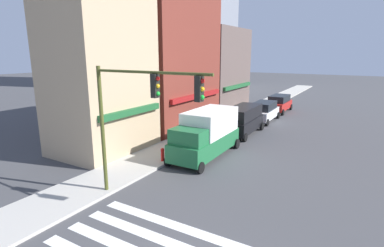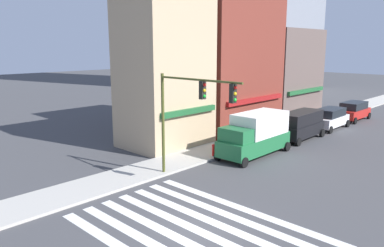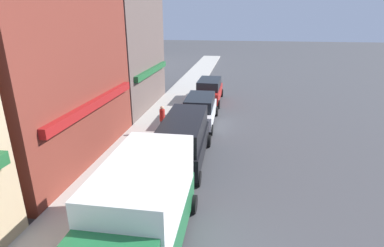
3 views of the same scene
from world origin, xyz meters
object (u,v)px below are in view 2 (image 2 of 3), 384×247
object	(u,v)px
van_black	(300,124)
suv_white	(330,118)
fire_hydrant	(213,149)
box_truck_green	(255,134)
traffic_signal	(189,105)
suv_red	(353,111)
pedestrian_red_jacket	(298,119)

from	to	relation	value
van_black	suv_white	world-z (taller)	van_black
fire_hydrant	box_truck_green	bearing A→B (deg)	-33.57
traffic_signal	suv_white	size ratio (longest dim) A/B	1.29
box_truck_green	suv_red	xyz separation A→B (m)	(18.06, 0.00, -0.56)
traffic_signal	suv_red	world-z (taller)	traffic_signal
traffic_signal	pedestrian_red_jacket	bearing A→B (deg)	8.00
van_black	fire_hydrant	distance (m)	9.30
box_truck_green	pedestrian_red_jacket	distance (m)	9.95
van_black	suv_red	size ratio (longest dim) A/B	1.07
box_truck_green	fire_hydrant	world-z (taller)	box_truck_green
traffic_signal	suv_red	size ratio (longest dim) A/B	1.30
suv_red	pedestrian_red_jacket	bearing A→B (deg)	167.41
traffic_signal	suv_white	xyz separation A→B (m)	(19.54, 0.46, -3.46)
suv_red	pedestrian_red_jacket	world-z (taller)	suv_red
suv_white	fire_hydrant	size ratio (longest dim) A/B	5.62
van_black	pedestrian_red_jacket	xyz separation A→B (m)	(3.19, 1.92, -0.21)
suv_white	pedestrian_red_jacket	distance (m)	3.21
traffic_signal	van_black	size ratio (longest dim) A/B	1.21
traffic_signal	van_black	world-z (taller)	traffic_signal
box_truck_green	suv_red	distance (m)	18.07
traffic_signal	van_black	xyz separation A→B (m)	(13.77, 0.46, -3.21)
suv_white	box_truck_green	bearing A→B (deg)	178.92
van_black	suv_red	distance (m)	11.50
pedestrian_red_jacket	suv_white	bearing A→B (deg)	144.78
traffic_signal	pedestrian_red_jacket	size ratio (longest dim) A/B	3.46
suv_red	pedestrian_red_jacket	size ratio (longest dim) A/B	2.66
box_truck_green	suv_white	xyz separation A→B (m)	(12.32, 0.00, -0.56)
box_truck_green	suv_red	size ratio (longest dim) A/B	1.32
pedestrian_red_jacket	box_truck_green	bearing A→B (deg)	12.72
suv_red	pedestrian_red_jacket	distance (m)	8.53
traffic_signal	van_black	distance (m)	14.15
van_black	pedestrian_red_jacket	world-z (taller)	van_black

